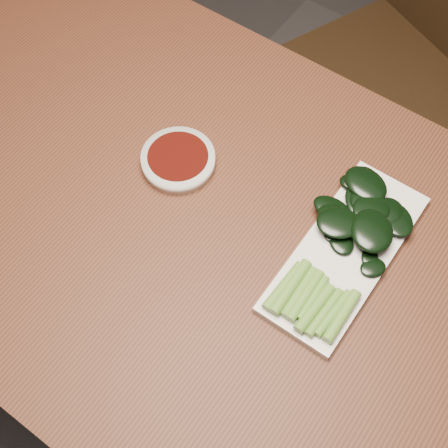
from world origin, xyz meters
TOP-DOWN VIEW (x-y plane):
  - ground at (0.00, 0.00)m, footprint 6.00×6.00m
  - table at (0.00, 0.00)m, footprint 1.40×0.80m
  - chair_far at (0.01, 0.79)m, footprint 0.59×0.59m
  - sauce_bowl at (-0.13, 0.07)m, footprint 0.12×0.12m
  - serving_plate at (0.19, 0.08)m, footprint 0.13×0.32m
  - gai_lan at (0.18, 0.10)m, footprint 0.17×0.31m

SIDE VIEW (x-z plane):
  - ground at x=0.00m, z-range 0.00..0.00m
  - chair_far at x=0.01m, z-range 0.04..0.93m
  - table at x=0.00m, z-range 0.30..1.05m
  - serving_plate at x=0.19m, z-range 0.75..0.76m
  - sauce_bowl at x=-0.13m, z-range 0.75..0.78m
  - gai_lan at x=0.18m, z-range 0.76..0.79m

